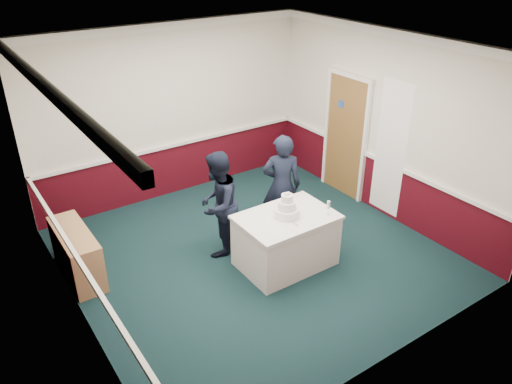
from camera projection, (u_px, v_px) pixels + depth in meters
ground at (255, 254)px, 7.38m from camera, size 5.00×5.00×0.00m
room_shell at (235, 115)px, 6.96m from camera, size 5.00×5.00×3.00m
sideboard at (77, 254)px, 6.79m from camera, size 0.41×1.20×0.70m
cake_table at (286, 240)px, 7.00m from camera, size 1.32×0.92×0.79m
wedding_cake at (287, 209)px, 6.77m from camera, size 0.35×0.35×0.36m
cake_knife at (294, 223)px, 6.65m from camera, size 0.04×0.22×0.00m
champagne_flute at (328, 205)px, 6.80m from camera, size 0.05×0.05×0.21m
person_man at (218, 204)px, 7.11m from camera, size 0.97×0.94×1.58m
person_woman at (282, 186)px, 7.57m from camera, size 0.71×0.64×1.64m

